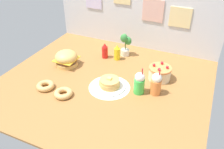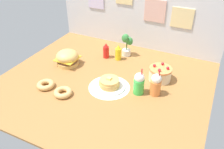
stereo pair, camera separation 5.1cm
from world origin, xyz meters
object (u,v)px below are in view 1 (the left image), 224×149
object	(u,v)px
cream_soda_cup	(139,83)
potted_plant	(125,44)
burger	(66,59)
mustard_bottle	(117,53)
ketchup_bottle	(105,51)
pancake_stack	(109,84)
layer_cake	(160,73)
orange_float_cup	(156,84)
donut_chocolate	(63,93)
donut_pink_glaze	(45,86)

from	to	relation	value
cream_soda_cup	potted_plant	world-z (taller)	potted_plant
burger	mustard_bottle	xyz separation A→B (m)	(0.46, 0.35, 0.00)
ketchup_bottle	potted_plant	distance (m)	0.25
pancake_stack	layer_cake	world-z (taller)	layer_cake
layer_cake	potted_plant	xyz separation A→B (m)	(-0.50, 0.33, 0.08)
burger	pancake_stack	size ratio (longest dim) A/B	0.78
mustard_bottle	cream_soda_cup	xyz separation A→B (m)	(0.43, -0.50, 0.02)
orange_float_cup	mustard_bottle	bearing A→B (deg)	142.21
cream_soda_cup	donut_chocolate	distance (m)	0.70
cream_soda_cup	pancake_stack	bearing A→B (deg)	-171.73
layer_cake	mustard_bottle	size ratio (longest dim) A/B	1.25
orange_float_cup	donut_pink_glaze	size ratio (longest dim) A/B	1.61
mustard_bottle	burger	bearing A→B (deg)	-142.57
burger	pancake_stack	world-z (taller)	burger
pancake_stack	layer_cake	distance (m)	0.53
ketchup_bottle	pancake_stack	bearing A→B (deg)	-60.18
pancake_stack	potted_plant	world-z (taller)	potted_plant
layer_cake	donut_pink_glaze	xyz separation A→B (m)	(-0.95, -0.60, -0.04)
orange_float_cup	donut_pink_glaze	xyz separation A→B (m)	(-0.98, -0.35, -0.08)
orange_float_cup	pancake_stack	bearing A→B (deg)	-167.91
pancake_stack	layer_cake	bearing A→B (deg)	40.41
orange_float_cup	layer_cake	bearing A→B (deg)	96.04
donut_chocolate	mustard_bottle	bearing A→B (deg)	77.52
burger	orange_float_cup	size ratio (longest dim) A/B	0.88
mustard_bottle	layer_cake	bearing A→B (deg)	-19.81
ketchup_bottle	mustard_bottle	xyz separation A→B (m)	(0.15, 0.02, 0.00)
pancake_stack	mustard_bottle	distance (m)	0.56
mustard_bottle	ketchup_bottle	bearing A→B (deg)	-172.58
mustard_bottle	orange_float_cup	xyz separation A→B (m)	(0.58, -0.45, 0.02)
pancake_stack	mustard_bottle	xyz separation A→B (m)	(-0.15, 0.54, 0.04)
potted_plant	burger	bearing A→B (deg)	-136.31
orange_float_cup	potted_plant	xyz separation A→B (m)	(-0.53, 0.58, 0.04)
burger	donut_chocolate	size ratio (longest dim) A/B	1.43
cream_soda_cup	mustard_bottle	bearing A→B (deg)	131.07
donut_pink_glaze	potted_plant	bearing A→B (deg)	64.08
pancake_stack	burger	bearing A→B (deg)	162.79
mustard_bottle	donut_pink_glaze	distance (m)	0.90
burger	pancake_stack	bearing A→B (deg)	-17.21
ketchup_bottle	potted_plant	bearing A→B (deg)	37.87
donut_pink_glaze	donut_chocolate	size ratio (longest dim) A/B	1.00
donut_pink_glaze	cream_soda_cup	bearing A→B (deg)	19.80
pancake_stack	ketchup_bottle	size ratio (longest dim) A/B	1.70
pancake_stack	mustard_bottle	bearing A→B (deg)	105.63
burger	layer_cake	world-z (taller)	burger
pancake_stack	orange_float_cup	xyz separation A→B (m)	(0.43, 0.09, 0.06)
mustard_bottle	cream_soda_cup	world-z (taller)	cream_soda_cup
ketchup_bottle	donut_pink_glaze	size ratio (longest dim) A/B	1.08
layer_cake	mustard_bottle	xyz separation A→B (m)	(-0.55, 0.20, 0.01)
burger	layer_cake	xyz separation A→B (m)	(1.01, 0.15, -0.01)
burger	orange_float_cup	xyz separation A→B (m)	(1.03, -0.10, 0.02)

